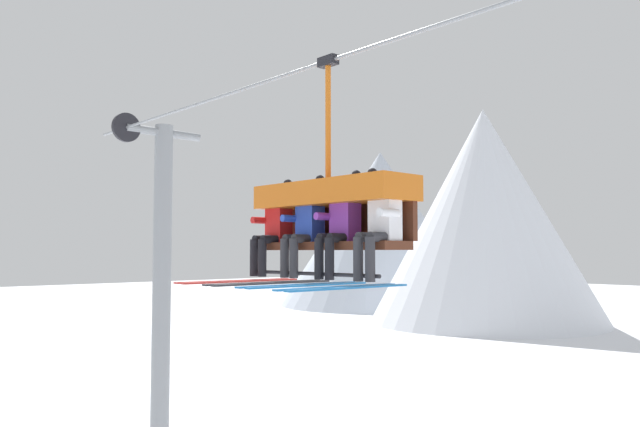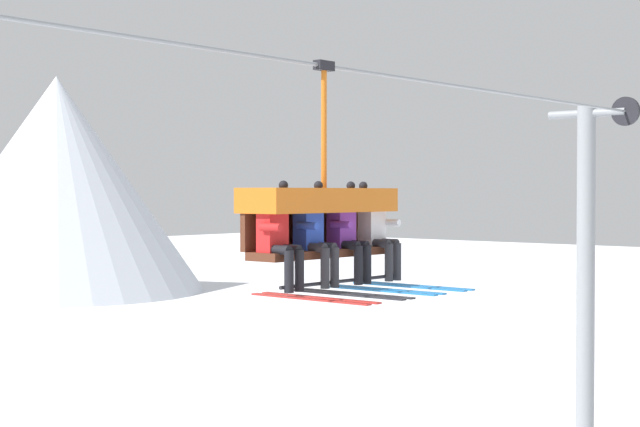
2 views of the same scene
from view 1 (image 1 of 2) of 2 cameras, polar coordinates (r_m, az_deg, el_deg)
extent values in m
cone|color=silver|center=(65.23, 5.56, -1.33)|extent=(20.77, 20.77, 15.92)
cone|color=white|center=(50.42, 14.80, -0.12)|extent=(18.05, 18.05, 16.76)
cylinder|color=gray|center=(12.82, -14.33, -10.12)|extent=(0.36, 0.36, 8.05)
cylinder|color=gray|center=(12.95, -14.07, 7.17)|extent=(0.16, 1.60, 0.16)
cylinder|color=black|center=(12.60, -17.30, 7.52)|extent=(0.08, 0.56, 0.56)
cylinder|color=gray|center=(6.96, 10.50, 16.50)|extent=(16.59, 0.05, 0.05)
cube|color=#512819|center=(7.64, 0.76, -2.99)|extent=(2.27, 0.48, 0.10)
cube|color=#512819|center=(7.84, 2.24, -0.99)|extent=(2.27, 0.08, 0.45)
cube|color=#D16619|center=(7.72, 1.08, 1.84)|extent=(2.31, 0.68, 0.30)
cylinder|color=black|center=(7.43, -1.05, -5.52)|extent=(2.27, 0.04, 0.04)
cylinder|color=#D16619|center=(7.81, 0.75, 8.29)|extent=(0.07, 0.07, 1.45)
cube|color=black|center=(8.00, 0.74, 13.75)|extent=(0.28, 0.12, 0.12)
cube|color=red|center=(8.35, -3.79, -0.89)|extent=(0.32, 0.22, 0.52)
sphere|color=#284C93|center=(8.38, -3.78, 1.56)|extent=(0.22, 0.22, 0.22)
ellipsoid|color=black|center=(8.31, -4.33, 1.60)|extent=(0.17, 0.04, 0.08)
cylinder|color=black|center=(8.31, -5.09, -2.39)|extent=(0.11, 0.34, 0.11)
cylinder|color=black|center=(8.17, -4.34, -2.38)|extent=(0.11, 0.34, 0.11)
cylinder|color=black|center=(8.21, -6.05, -4.05)|extent=(0.11, 0.11, 0.48)
cylinder|color=black|center=(8.06, -5.30, -4.06)|extent=(0.11, 0.11, 0.48)
cube|color=#B22823|center=(8.04, -7.78, -6.12)|extent=(0.09, 1.70, 0.02)
cube|color=#B22823|center=(7.90, -7.04, -6.17)|extent=(0.09, 1.70, 0.02)
cylinder|color=red|center=(8.41, -5.39, -0.63)|extent=(0.09, 0.30, 0.09)
cylinder|color=red|center=(8.23, -2.97, 1.58)|extent=(0.09, 0.09, 0.30)
sphere|color=black|center=(8.25, -2.96, 2.76)|extent=(0.11, 0.11, 0.11)
cube|color=#2847B7|center=(7.87, -0.92, -0.74)|extent=(0.32, 0.22, 0.52)
sphere|color=maroon|center=(7.90, -0.92, 1.86)|extent=(0.22, 0.22, 0.22)
ellipsoid|color=black|center=(7.83, -1.48, 1.91)|extent=(0.17, 0.04, 0.08)
cylinder|color=#2D2D33|center=(7.82, -2.29, -2.34)|extent=(0.11, 0.34, 0.11)
cylinder|color=#2D2D33|center=(7.68, -1.44, -2.32)|extent=(0.11, 0.34, 0.11)
cylinder|color=#2D2D33|center=(7.71, -3.26, -4.10)|extent=(0.11, 0.11, 0.48)
cylinder|color=#2D2D33|center=(7.57, -2.41, -4.11)|extent=(0.11, 0.11, 0.48)
cube|color=#232328|center=(7.53, -5.03, -6.31)|extent=(0.09, 1.70, 0.02)
cube|color=#232328|center=(7.39, -4.19, -6.37)|extent=(0.09, 1.70, 0.02)
cylinder|color=#2847B7|center=(7.92, -2.63, -0.47)|extent=(0.09, 0.30, 0.09)
cylinder|color=#2847B7|center=(7.76, 0.00, 1.89)|extent=(0.09, 0.09, 0.30)
sphere|color=black|center=(7.77, 0.00, 3.14)|extent=(0.11, 0.11, 0.11)
cube|color=purple|center=(7.41, 2.31, -0.57)|extent=(0.32, 0.22, 0.52)
sphere|color=maroon|center=(7.44, 2.30, 2.19)|extent=(0.22, 0.22, 0.22)
ellipsoid|color=black|center=(7.37, 1.74, 2.25)|extent=(0.17, 0.04, 0.08)
cylinder|color=black|center=(7.35, 0.89, -2.26)|extent=(0.11, 0.34, 0.11)
cylinder|color=black|center=(7.22, 1.85, -2.24)|extent=(0.11, 0.34, 0.11)
cylinder|color=black|center=(7.23, -0.09, -4.15)|extent=(0.11, 0.11, 0.48)
cylinder|color=black|center=(7.10, 0.87, -4.16)|extent=(0.11, 0.11, 0.48)
cube|color=#1E6BB2|center=(7.04, -1.89, -6.52)|extent=(0.09, 1.70, 0.02)
cube|color=#1E6BB2|center=(6.91, -0.93, -6.58)|extent=(0.09, 1.70, 0.02)
cylinder|color=purple|center=(7.44, 0.48, -0.28)|extent=(0.09, 0.30, 0.09)
cylinder|color=purple|center=(7.31, 3.34, 2.23)|extent=(0.09, 0.09, 0.30)
sphere|color=black|center=(7.33, 3.33, 3.55)|extent=(0.11, 0.11, 0.11)
cube|color=silver|center=(6.98, 5.96, -0.37)|extent=(0.32, 0.22, 0.52)
sphere|color=black|center=(7.01, 5.94, 2.56)|extent=(0.22, 0.22, 0.22)
ellipsoid|color=black|center=(6.93, 5.38, 2.62)|extent=(0.17, 0.04, 0.08)
cylinder|color=#2D2D33|center=(6.90, 4.48, -2.18)|extent=(0.11, 0.34, 0.11)
cylinder|color=#2D2D33|center=(6.79, 5.57, -2.15)|extent=(0.11, 0.34, 0.11)
cylinder|color=#2D2D33|center=(6.78, 3.51, -4.19)|extent=(0.11, 0.11, 0.48)
cylinder|color=#2D2D33|center=(6.66, 4.60, -4.19)|extent=(0.11, 0.11, 0.48)
cube|color=#1E6BB2|center=(6.58, 1.71, -6.74)|extent=(0.09, 1.70, 0.02)
cube|color=#1E6BB2|center=(6.45, 2.80, -6.80)|extent=(0.09, 1.70, 0.02)
cylinder|color=silver|center=(7.13, 4.81, 2.37)|extent=(0.09, 0.09, 0.30)
sphere|color=black|center=(7.15, 4.81, 3.73)|extent=(0.11, 0.11, 0.11)
cylinder|color=silver|center=(6.75, 6.30, 0.07)|extent=(0.09, 0.30, 0.09)
camera|label=2|loc=(15.00, -52.37, 0.99)|focal=55.00mm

